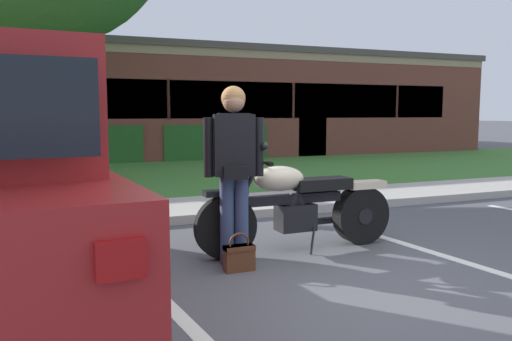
{
  "coord_description": "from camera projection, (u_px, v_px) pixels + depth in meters",
  "views": [
    {
      "loc": [
        -2.23,
        -3.63,
        1.46
      ],
      "look_at": [
        -0.16,
        1.37,
        0.85
      ],
      "focal_mm": 36.44,
      "sensor_mm": 36.0,
      "label": 1
    }
  ],
  "objects": [
    {
      "name": "ground_plane",
      "position": [
        336.0,
        287.0,
        4.35
      ],
      "size": [
        140.0,
        140.0,
        0.0
      ],
      "primitive_type": "plane",
      "color": "#4C4C51"
    },
    {
      "name": "curb_strip",
      "position": [
        222.0,
        215.0,
        7.07
      ],
      "size": [
        60.0,
        0.2,
        0.12
      ],
      "primitive_type": "cube",
      "color": "#ADA89E",
      "rests_on": "ground"
    },
    {
      "name": "concrete_walk",
      "position": [
        204.0,
        207.0,
        7.85
      ],
      "size": [
        60.0,
        1.5,
        0.08
      ],
      "primitive_type": "cube",
      "color": "#ADA89E",
      "rests_on": "ground"
    },
    {
      "name": "grass_lawn",
      "position": [
        149.0,
        176.0,
        11.73
      ],
      "size": [
        60.0,
        6.95,
        0.06
      ],
      "primitive_type": "cube",
      "color": "#3D752D",
      "rests_on": "ground"
    },
    {
      "name": "stall_stripe_0",
      "position": [
        166.0,
        302.0,
        4.0
      ],
      "size": [
        0.55,
        4.39,
        0.01
      ],
      "primitive_type": "cube",
      "rotation": [
        0.0,
        0.0,
        0.1
      ],
      "color": "silver",
      "rests_on": "ground"
    },
    {
      "name": "stall_stripe_1",
      "position": [
        460.0,
        261.0,
        5.11
      ],
      "size": [
        0.55,
        4.39,
        0.01
      ],
      "primitive_type": "cube",
      "rotation": [
        0.0,
        0.0,
        0.1
      ],
      "color": "silver",
      "rests_on": "ground"
    },
    {
      "name": "motorcycle",
      "position": [
        305.0,
        205.0,
        5.49
      ],
      "size": [
        2.24,
        0.82,
        1.18
      ],
      "color": "black",
      "rests_on": "ground"
    },
    {
      "name": "rider_person",
      "position": [
        234.0,
        162.0,
        4.93
      ],
      "size": [
        0.56,
        0.35,
        1.7
      ],
      "color": "black",
      "rests_on": "ground"
    },
    {
      "name": "handbag",
      "position": [
        239.0,
        255.0,
        4.78
      ],
      "size": [
        0.28,
        0.13,
        0.36
      ],
      "color": "#562D19",
      "rests_on": "ground"
    },
    {
      "name": "hedge_left",
      "position": [
        84.0,
        142.0,
        14.37
      ],
      "size": [
        3.1,
        0.9,
        1.24
      ],
      "color": "#235623",
      "rests_on": "ground"
    },
    {
      "name": "hedge_center_left",
      "position": [
        213.0,
        139.0,
        15.79
      ],
      "size": [
        3.2,
        0.9,
        1.24
      ],
      "color": "#235623",
      "rests_on": "ground"
    },
    {
      "name": "brick_building",
      "position": [
        134.0,
        104.0,
        20.19
      ],
      "size": [
        23.58,
        11.98,
        3.52
      ],
      "color": "brown",
      "rests_on": "ground"
    }
  ]
}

